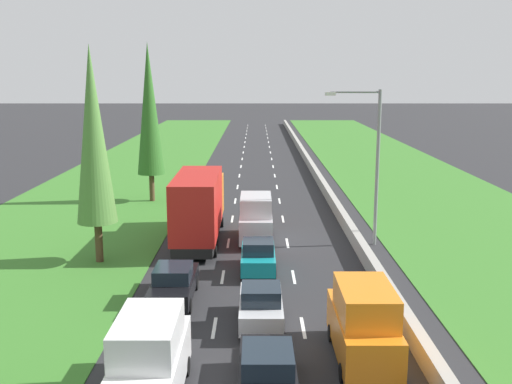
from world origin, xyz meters
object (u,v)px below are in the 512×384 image
at_px(black_sedan_centre_lane, 267,373).
at_px(black_sedan_left_lane, 173,284).
at_px(red_box_truck_left_lane, 199,206).
at_px(poplar_tree_second, 93,136).
at_px(street_light_mast, 371,156).
at_px(white_van_left_lane, 150,359).
at_px(silver_hatchback_centre_lane, 261,305).
at_px(teal_hatchback_centre_lane, 258,256).
at_px(orange_van_right_lane, 363,324).
at_px(silver_van_centre_lane, 255,218).
at_px(poplar_tree_third, 149,110).

distance_m(black_sedan_centre_lane, black_sedan_left_lane, 8.89).
distance_m(red_box_truck_left_lane, poplar_tree_second, 7.78).
relative_size(red_box_truck_left_lane, street_light_mast, 1.04).
bearing_deg(black_sedan_left_lane, red_box_truck_left_lane, 88.57).
distance_m(white_van_left_lane, silver_hatchback_centre_lane, 6.57).
distance_m(white_van_left_lane, teal_hatchback_centre_lane, 12.56).
xyz_separation_m(white_van_left_lane, orange_van_right_lane, (6.88, 2.58, 0.00)).
height_order(black_sedan_left_lane, silver_van_centre_lane, silver_van_centre_lane).
distance_m(silver_hatchback_centre_lane, teal_hatchback_centre_lane, 6.50).
bearing_deg(poplar_tree_second, teal_hatchback_centre_lane, -11.12).
relative_size(silver_hatchback_centre_lane, black_sedan_left_lane, 0.87).
xyz_separation_m(silver_hatchback_centre_lane, red_box_truck_left_lane, (-3.57, 12.10, 1.35)).
bearing_deg(teal_hatchback_centre_lane, poplar_tree_second, 168.88).
height_order(black_sedan_left_lane, red_box_truck_left_lane, red_box_truck_left_lane).
height_order(orange_van_right_lane, black_sedan_left_lane, orange_van_right_lane).
distance_m(black_sedan_left_lane, poplar_tree_third, 22.53).
relative_size(black_sedan_centre_lane, poplar_tree_third, 0.37).
height_order(orange_van_right_lane, teal_hatchback_centre_lane, orange_van_right_lane).
height_order(black_sedan_left_lane, poplar_tree_third, poplar_tree_third).
bearing_deg(orange_van_right_lane, red_box_truck_left_lane, 115.03).
height_order(silver_hatchback_centre_lane, red_box_truck_left_lane, red_box_truck_left_lane).
bearing_deg(poplar_tree_second, black_sedan_centre_lane, -57.33).
bearing_deg(poplar_tree_third, red_box_truck_left_lane, -67.48).
bearing_deg(poplar_tree_third, white_van_left_lane, -80.33).
height_order(silver_van_centre_lane, poplar_tree_third, poplar_tree_third).
relative_size(black_sedan_centre_lane, silver_hatchback_centre_lane, 1.15).
xyz_separation_m(teal_hatchback_centre_lane, poplar_tree_third, (-8.29, 17.21, 6.35)).
xyz_separation_m(black_sedan_left_lane, silver_van_centre_lane, (3.60, 9.64, 0.59)).
xyz_separation_m(silver_hatchback_centre_lane, poplar_tree_second, (-8.51, 8.16, 5.89)).
height_order(black_sedan_centre_lane, silver_hatchback_centre_lane, silver_hatchback_centre_lane).
bearing_deg(silver_hatchback_centre_lane, poplar_tree_second, 136.22).
bearing_deg(orange_van_right_lane, silver_van_centre_lane, 103.63).
bearing_deg(poplar_tree_third, orange_van_right_lane, -66.05).
distance_m(white_van_left_lane, poplar_tree_second, 15.63).
relative_size(teal_hatchback_centre_lane, poplar_tree_third, 0.32).
xyz_separation_m(white_van_left_lane, black_sedan_centre_lane, (3.54, 0.24, -0.59)).
bearing_deg(red_box_truck_left_lane, black_sedan_left_lane, -91.43).
bearing_deg(street_light_mast, teal_hatchback_centre_lane, -142.41).
bearing_deg(silver_hatchback_centre_lane, teal_hatchback_centre_lane, 90.76).
bearing_deg(white_van_left_lane, teal_hatchback_centre_lane, 74.77).
bearing_deg(white_van_left_lane, poplar_tree_second, 110.44).
bearing_deg(white_van_left_lane, poplar_tree_third, 99.67).
height_order(teal_hatchback_centre_lane, silver_van_centre_lane, silver_van_centre_lane).
relative_size(white_van_left_lane, street_light_mast, 0.54).
xyz_separation_m(black_sedan_centre_lane, street_light_mast, (6.26, 16.88, 4.42)).
bearing_deg(orange_van_right_lane, teal_hatchback_centre_lane, 110.60).
xyz_separation_m(red_box_truck_left_lane, silver_van_centre_lane, (3.36, 0.14, -0.78)).
bearing_deg(red_box_truck_left_lane, street_light_mast, -3.36).
distance_m(black_sedan_centre_lane, teal_hatchback_centre_lane, 11.87).
relative_size(white_van_left_lane, black_sedan_left_lane, 1.09).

